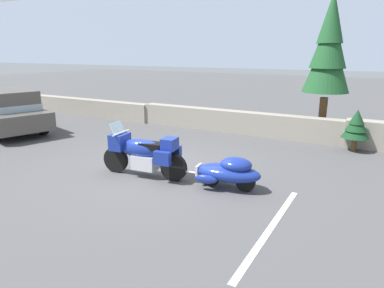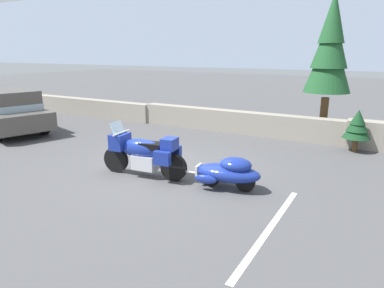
# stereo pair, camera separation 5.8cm
# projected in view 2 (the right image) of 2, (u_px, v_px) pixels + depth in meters

# --- Properties ---
(ground_plane) EXTENTS (80.00, 80.00, 0.00)m
(ground_plane) POSITION_uv_depth(u_px,v_px,m) (157.00, 171.00, 9.06)
(ground_plane) COLOR #4C4C4F
(stone_guard_wall) EXTENTS (24.00, 0.59, 0.90)m
(stone_guard_wall) POSITION_uv_depth(u_px,v_px,m) (251.00, 123.00, 12.92)
(stone_guard_wall) COLOR gray
(stone_guard_wall) RESTS_ON ground
(distant_ridgeline) EXTENTS (240.00, 80.00, 16.00)m
(distant_ridgeline) POSITION_uv_depth(u_px,v_px,m) (375.00, 31.00, 86.86)
(distant_ridgeline) COLOR #99A8BF
(distant_ridgeline) RESTS_ON ground
(touring_motorcycle) EXTENTS (2.31, 0.91, 1.33)m
(touring_motorcycle) POSITION_uv_depth(u_px,v_px,m) (143.00, 152.00, 8.54)
(touring_motorcycle) COLOR black
(touring_motorcycle) RESTS_ON ground
(car_shaped_trailer) EXTENTS (2.23, 0.90, 0.76)m
(car_shaped_trailer) POSITION_uv_depth(u_px,v_px,m) (228.00, 172.00, 7.78)
(car_shaped_trailer) COLOR black
(car_shaped_trailer) RESTS_ON ground
(suv_at_left_edge) EXTENTS (5.16, 3.23, 1.63)m
(suv_at_left_edge) POSITION_uv_depth(u_px,v_px,m) (7.00, 110.00, 13.34)
(suv_at_left_edge) COLOR black
(suv_at_left_edge) RESTS_ON ground
(pine_tree_tall) EXTENTS (1.60, 1.60, 5.02)m
(pine_tree_tall) POSITION_uv_depth(u_px,v_px,m) (330.00, 48.00, 11.82)
(pine_tree_tall) COLOR brown
(pine_tree_tall) RESTS_ON ground
(pine_sapling_near) EXTENTS (0.83, 0.83, 1.32)m
(pine_sapling_near) POSITION_uv_depth(u_px,v_px,m) (357.00, 126.00, 10.63)
(pine_sapling_near) COLOR brown
(pine_sapling_near) RESTS_ON ground
(parking_stripe_marker) EXTENTS (0.12, 3.60, 0.01)m
(parking_stripe_marker) POSITION_uv_depth(u_px,v_px,m) (270.00, 228.00, 6.12)
(parking_stripe_marker) COLOR silver
(parking_stripe_marker) RESTS_ON ground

